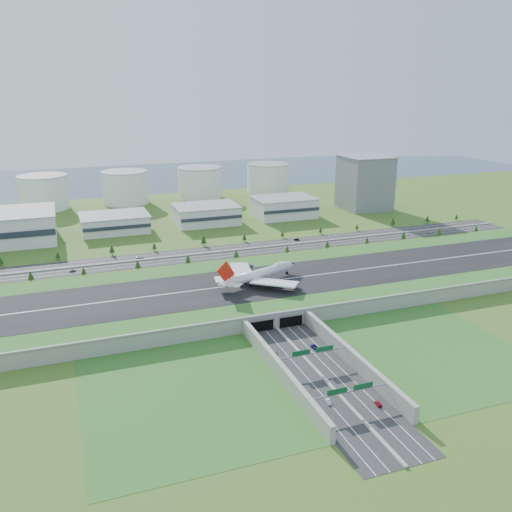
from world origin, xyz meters
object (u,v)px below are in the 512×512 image
object	(u,v)px
boeing_747	(259,274)
car_5	(297,239)
car_0	(275,352)
fuel_tank_a	(44,193)
office_tower	(365,183)
car_1	(329,402)
car_7	(140,257)
car_4	(73,271)
car_6	(430,233)
car_3	(378,404)
car_2	(315,346)

from	to	relation	value
boeing_747	car_5	world-z (taller)	boeing_747
boeing_747	car_0	bearing A→B (deg)	-125.69
fuel_tank_a	car_5	bearing A→B (deg)	-45.38
office_tower	car_1	size ratio (longest dim) A/B	12.40
car_0	car_7	bearing A→B (deg)	119.60
car_4	car_1	bearing A→B (deg)	-163.91
car_0	car_5	size ratio (longest dim) A/B	0.91
office_tower	car_1	world-z (taller)	office_tower
office_tower	car_6	xyz separation A→B (m)	(2.38, -109.56, -26.71)
car_1	car_4	size ratio (longest dim) A/B	0.93
car_4	car_5	xyz separation A→B (m)	(182.45, 19.45, -0.05)
car_4	car_6	bearing A→B (deg)	-98.02
fuel_tank_a	car_3	size ratio (longest dim) A/B	10.47
car_4	car_7	size ratio (longest dim) A/B	0.82
boeing_747	car_6	bearing A→B (deg)	2.70
car_6	car_7	world-z (taller)	car_7
boeing_747	car_0	distance (m)	80.17
car_1	car_4	xyz separation A→B (m)	(-93.87, 210.89, 0.08)
car_2	car_0	bearing A→B (deg)	-7.72
fuel_tank_a	car_2	distance (m)	409.39
fuel_tank_a	car_4	xyz separation A→B (m)	(19.31, -223.93, -16.57)
boeing_747	fuel_tank_a	bearing A→B (deg)	91.46
car_5	car_4	bearing A→B (deg)	-58.96
office_tower	fuel_tank_a	world-z (taller)	office_tower
car_2	car_6	xyz separation A→B (m)	(192.97, 163.48, -0.12)
car_2	car_7	distance (m)	189.60
car_1	car_3	xyz separation A→B (m)	(18.67, -8.37, -0.04)
car_5	car_6	size ratio (longest dim) A/B	0.96
car_4	fuel_tank_a	bearing A→B (deg)	-2.97
car_4	car_5	distance (m)	183.48
fuel_tank_a	car_2	size ratio (longest dim) A/B	8.85
fuel_tank_a	car_2	xyz separation A→B (m)	(129.41, -388.04, -16.60)
car_0	office_tower	bearing A→B (deg)	69.06
car_6	car_7	size ratio (longest dim) A/B	0.83
car_1	car_4	distance (m)	230.84
car_3	car_6	size ratio (longest dim) A/B	0.99
boeing_747	car_7	xyz separation A→B (m)	(-59.80, 101.45, -12.74)
fuel_tank_a	car_0	world-z (taller)	fuel_tank_a
car_3	car_6	bearing A→B (deg)	-122.92
car_0	car_7	world-z (taller)	car_7
fuel_tank_a	car_6	bearing A→B (deg)	-34.86
office_tower	car_4	size ratio (longest dim) A/B	11.58
fuel_tank_a	boeing_747	bearing A→B (deg)	-67.49
car_6	car_1	bearing A→B (deg)	134.81
boeing_747	car_6	distance (m)	212.27
car_2	car_3	world-z (taller)	car_2
car_1	car_7	distance (m)	230.71
fuel_tank_a	car_5	size ratio (longest dim) A/B	10.85
car_1	car_3	world-z (taller)	car_1
car_2	boeing_747	bearing A→B (deg)	-92.69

